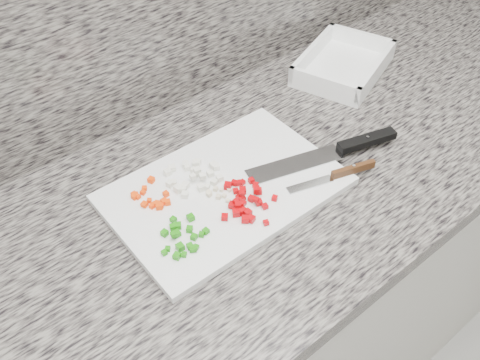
# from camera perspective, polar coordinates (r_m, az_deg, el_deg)

# --- Properties ---
(cabinet) EXTENTS (3.92, 0.62, 0.86)m
(cabinet) POSITION_cam_1_polar(r_m,az_deg,el_deg) (1.38, -1.50, -15.46)
(cabinet) COLOR silver
(cabinet) RESTS_ON ground
(countertop) EXTENTS (3.96, 0.64, 0.04)m
(countertop) POSITION_cam_1_polar(r_m,az_deg,el_deg) (1.01, -1.96, -2.61)
(countertop) COLOR slate
(countertop) RESTS_ON cabinet
(cutting_board) EXTENTS (0.43, 0.29, 0.01)m
(cutting_board) POSITION_cam_1_polar(r_m,az_deg,el_deg) (1.00, -1.61, -1.00)
(cutting_board) COLOR white
(cutting_board) RESTS_ON countertop
(carrot_pile) EXTENTS (0.06, 0.08, 0.01)m
(carrot_pile) POSITION_cam_1_polar(r_m,az_deg,el_deg) (0.98, -9.38, -1.93)
(carrot_pile) COLOR #FF4005
(carrot_pile) RESTS_ON cutting_board
(onion_pile) EXTENTS (0.11, 0.10, 0.02)m
(onion_pile) POSITION_cam_1_polar(r_m,az_deg,el_deg) (1.01, -5.07, 0.48)
(onion_pile) COLOR white
(onion_pile) RESTS_ON cutting_board
(green_pepper_pile) EXTENTS (0.09, 0.09, 0.02)m
(green_pepper_pile) POSITION_cam_1_polar(r_m,az_deg,el_deg) (0.92, -6.12, -5.97)
(green_pepper_pile) COLOR #1B7F0B
(green_pepper_pile) RESTS_ON cutting_board
(red_pepper_pile) EXTENTS (0.11, 0.13, 0.02)m
(red_pepper_pile) POSITION_cam_1_polar(r_m,az_deg,el_deg) (0.96, 0.48, -2.20)
(red_pepper_pile) COLOR #B00208
(red_pepper_pile) RESTS_ON cutting_board
(garlic_pile) EXTENTS (0.05, 0.05, 0.01)m
(garlic_pile) POSITION_cam_1_polar(r_m,az_deg,el_deg) (0.98, -2.34, -1.33)
(garlic_pile) COLOR beige
(garlic_pile) RESTS_ON cutting_board
(chef_knife) EXTENTS (0.32, 0.12, 0.02)m
(chef_knife) POSITION_cam_1_polar(r_m,az_deg,el_deg) (1.09, 10.92, 3.33)
(chef_knife) COLOR #B8BBBF
(chef_knife) RESTS_ON cutting_board
(paring_knife) EXTENTS (0.18, 0.07, 0.02)m
(paring_knife) POSITION_cam_1_polar(r_m,az_deg,el_deg) (1.03, 10.87, 0.74)
(paring_knife) COLOR #B8BBBF
(paring_knife) RESTS_ON cutting_board
(tray) EXTENTS (0.29, 0.25, 0.05)m
(tray) POSITION_cam_1_polar(r_m,az_deg,el_deg) (1.34, 10.93, 11.87)
(tray) COLOR white
(tray) RESTS_ON countertop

